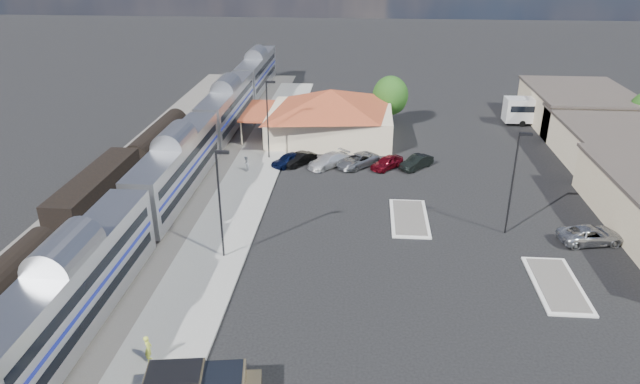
{
  "coord_description": "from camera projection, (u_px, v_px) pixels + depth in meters",
  "views": [
    {
      "loc": [
        -0.31,
        -44.17,
        23.12
      ],
      "look_at": [
        -3.96,
        1.0,
        2.8
      ],
      "focal_mm": 32.0,
      "sensor_mm": 36.0,
      "label": 1
    }
  ],
  "objects": [
    {
      "name": "freight_cars",
      "position": [
        97.0,
        195.0,
        51.12
      ],
      "size": [
        2.8,
        46.0,
        4.0
      ],
      "color": "black",
      "rests_on": "ground"
    },
    {
      "name": "station_depot",
      "position": [
        330.0,
        114.0,
        70.49
      ],
      "size": [
        18.35,
        12.24,
        6.2
      ],
      "color": "beige",
      "rests_on": "ground"
    },
    {
      "name": "tree_depot",
      "position": [
        390.0,
        96.0,
        75.03
      ],
      "size": [
        4.71,
        4.71,
        6.63
      ],
      "color": "#382314",
      "rests_on": "ground"
    },
    {
      "name": "parked_car_f",
      "position": [
        416.0,
        162.0,
        62.01
      ],
      "size": [
        4.01,
        4.18,
        1.42
      ],
      "primitive_type": "imported",
      "rotation": [
        0.0,
        0.0,
        -0.74
      ],
      "color": "black",
      "rests_on": "ground"
    },
    {
      "name": "person_a",
      "position": [
        148.0,
        349.0,
        33.4
      ],
      "size": [
        0.57,
        0.73,
        1.76
      ],
      "primitive_type": "imported",
      "rotation": [
        0.0,
        0.0,
        1.82
      ],
      "color": "#C0CF40",
      "rests_on": "platform"
    },
    {
      "name": "traffic_island_south",
      "position": [
        409.0,
        218.0,
        51.09
      ],
      "size": [
        3.3,
        7.5,
        0.21
      ],
      "color": "silver",
      "rests_on": "ground"
    },
    {
      "name": "buildings_east",
      "position": [
        634.0,
        155.0,
        59.61
      ],
      "size": [
        14.4,
        51.4,
        4.8
      ],
      "color": "#C6B28C",
      "rests_on": "ground"
    },
    {
      "name": "traffic_island_north",
      "position": [
        557.0,
        285.0,
        41.26
      ],
      "size": [
        3.3,
        7.5,
        0.21
      ],
      "color": "silver",
      "rests_on": "ground"
    },
    {
      "name": "ground",
      "position": [
        364.0,
        227.0,
        49.61
      ],
      "size": [
        280.0,
        280.0,
        0.0
      ],
      "primitive_type": "plane",
      "color": "black",
      "rests_on": "ground"
    },
    {
      "name": "lamp_plat_n",
      "position": [
        268.0,
        114.0,
        62.78
      ],
      "size": [
        1.08,
        0.25,
        9.0
      ],
      "color": "black",
      "rests_on": "ground"
    },
    {
      "name": "railbed",
      "position": [
        160.0,
        183.0,
        58.4
      ],
      "size": [
        16.0,
        100.0,
        0.12
      ],
      "primitive_type": "cube",
      "color": "#4C4944",
      "rests_on": "ground"
    },
    {
      "name": "parked_car_e",
      "position": [
        387.0,
        162.0,
        61.98
      ],
      "size": [
        4.0,
        4.19,
        1.41
      ],
      "primitive_type": "imported",
      "rotation": [
        0.0,
        0.0,
        -0.73
      ],
      "color": "maroon",
      "rests_on": "ground"
    },
    {
      "name": "suv",
      "position": [
        591.0,
        235.0,
        46.83
      ],
      "size": [
        5.63,
        3.39,
        1.46
      ],
      "primitive_type": "imported",
      "rotation": [
        0.0,
        0.0,
        1.76
      ],
      "color": "#A6A9AE",
      "rests_on": "ground"
    },
    {
      "name": "parked_car_d",
      "position": [
        358.0,
        160.0,
        62.48
      ],
      "size": [
        5.33,
        5.38,
        1.44
      ],
      "primitive_type": "imported",
      "rotation": [
        0.0,
        0.0,
        -0.77
      ],
      "color": "gray",
      "rests_on": "ground"
    },
    {
      "name": "passenger_train",
      "position": [
        177.0,
        169.0,
        54.48
      ],
      "size": [
        3.0,
        104.0,
        5.55
      ],
      "color": "silver",
      "rests_on": "ground"
    },
    {
      "name": "person_b",
      "position": [
        246.0,
        164.0,
        60.83
      ],
      "size": [
        0.66,
        0.83,
        1.66
      ],
      "primitive_type": "imported",
      "rotation": [
        0.0,
        0.0,
        -1.61
      ],
      "color": "silver",
      "rests_on": "platform"
    },
    {
      "name": "coach_bus",
      "position": [
        547.0,
        110.0,
        76.02
      ],
      "size": [
        11.32,
        2.89,
        3.6
      ],
      "rotation": [
        0.0,
        0.0,
        1.61
      ],
      "color": "white",
      "rests_on": "ground"
    },
    {
      "name": "lamp_plat_s",
      "position": [
        220.0,
        196.0,
        42.77
      ],
      "size": [
        1.08,
        0.25,
        9.0
      ],
      "color": "black",
      "rests_on": "ground"
    },
    {
      "name": "lamp_lot",
      "position": [
        515.0,
        175.0,
        46.53
      ],
      "size": [
        1.08,
        0.25,
        9.0
      ],
      "color": "black",
      "rests_on": "ground"
    },
    {
      "name": "platform",
      "position": [
        243.0,
        194.0,
        55.91
      ],
      "size": [
        5.5,
        92.0,
        0.18
      ],
      "primitive_type": "cube",
      "color": "gray",
      "rests_on": "ground"
    },
    {
      "name": "parked_car_c",
      "position": [
        328.0,
        160.0,
        62.43
      ],
      "size": [
        5.0,
        5.06,
        1.47
      ],
      "primitive_type": "imported",
      "rotation": [
        0.0,
        0.0,
        -0.77
      ],
      "color": "silver",
      "rests_on": "ground"
    },
    {
      "name": "parked_car_b",
      "position": [
        300.0,
        159.0,
        62.97
      ],
      "size": [
        3.78,
        4.02,
        1.35
      ],
      "primitive_type": "imported",
      "rotation": [
        0.0,
        0.0,
        -0.72
      ],
      "color": "black",
      "rests_on": "ground"
    },
    {
      "name": "parked_car_a",
      "position": [
        289.0,
        160.0,
        62.77
      ],
      "size": [
        3.99,
        4.22,
        1.41
      ],
      "primitive_type": "imported",
      "rotation": [
        0.0,
        0.0,
        -0.72
      ],
      "color": "#0B153B",
      "rests_on": "ground"
    }
  ]
}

